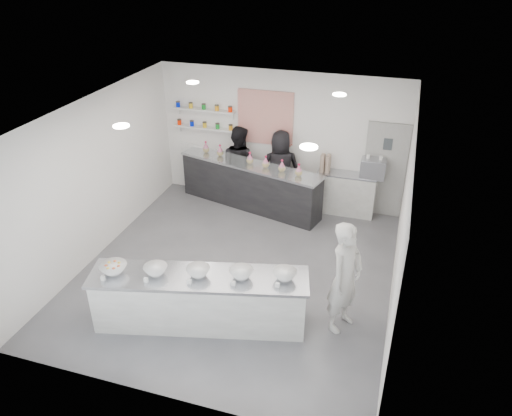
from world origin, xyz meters
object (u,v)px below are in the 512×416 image
at_px(prep_counter, 200,300).
at_px(espresso_machine, 373,168).
at_px(espresso_ledge, 345,194).
at_px(woman_prep, 345,278).
at_px(staff_left, 239,164).
at_px(staff_right, 280,169).
at_px(back_bar, 250,185).

distance_m(prep_counter, espresso_machine, 4.84).
bearing_deg(espresso_ledge, woman_prep, -82.41).
bearing_deg(espresso_machine, espresso_ledge, 180.00).
bearing_deg(espresso_ledge, staff_left, -178.50).
bearing_deg(staff_right, back_bar, 2.18).
relative_size(prep_counter, staff_left, 1.87).
bearing_deg(staff_left, staff_right, -165.97).
relative_size(woman_prep, staff_right, 1.04).
height_order(back_bar, woman_prep, woman_prep).
relative_size(prep_counter, back_bar, 0.99).
xyz_separation_m(back_bar, espresso_ledge, (2.09, 0.31, -0.05)).
distance_m(espresso_ledge, woman_prep, 3.74).
height_order(prep_counter, staff_right, staff_right).
height_order(prep_counter, staff_left, staff_left).
bearing_deg(woman_prep, staff_right, 52.60).
relative_size(espresso_machine, staff_right, 0.29).
bearing_deg(prep_counter, back_bar, 82.88).
height_order(espresso_ledge, staff_left, staff_left).
bearing_deg(prep_counter, espresso_ledge, 55.38).
xyz_separation_m(espresso_ledge, staff_right, (-1.47, -0.06, 0.41)).
bearing_deg(espresso_ledge, back_bar, -171.47).
height_order(woman_prep, staff_right, woman_prep).
bearing_deg(staff_right, prep_counter, 68.11).
bearing_deg(staff_left, espresso_ledge, -164.47).
bearing_deg(espresso_ledge, prep_counter, -110.94).
bearing_deg(woman_prep, espresso_machine, 23.69).
relative_size(espresso_ledge, espresso_machine, 2.47).
relative_size(prep_counter, woman_prep, 1.81).
relative_size(espresso_machine, staff_left, 0.29).
bearing_deg(back_bar, woman_prep, -37.64).
distance_m(prep_counter, staff_left, 4.31).
xyz_separation_m(back_bar, espresso_machine, (2.61, 0.31, 0.62)).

